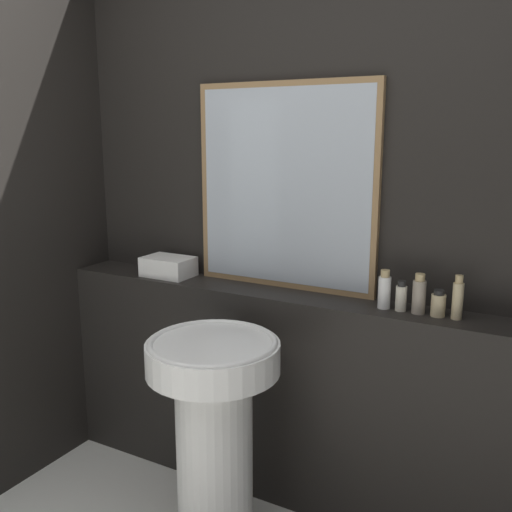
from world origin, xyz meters
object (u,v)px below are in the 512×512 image
Objects in this scene: pedestal_sink at (214,424)px; towel_stack at (168,267)px; body_wash_bottle at (438,304)px; hand_soap_bottle at (458,299)px; lotion_bottle at (419,295)px; conditioner_bottle at (401,297)px; shampoo_bottle at (384,291)px; mirror at (285,187)px.

pedestal_sink is 0.84m from towel_stack.
hand_soap_bottle reaches higher than body_wash_bottle.
pedestal_sink is 3.70× the size of towel_stack.
body_wash_bottle is (0.07, 0.00, -0.02)m from lotion_bottle.
hand_soap_bottle is at bearing 0.00° from towel_stack.
lotion_bottle is (1.17, 0.00, 0.03)m from towel_stack.
body_wash_bottle reaches higher than pedestal_sink.
shampoo_bottle is at bearing 180.00° from conditioner_bottle.
conditioner_bottle is 0.07m from lotion_bottle.
lotion_bottle is at bearing 0.00° from conditioner_bottle.
towel_stack is 1.41× the size of hand_soap_bottle.
conditioner_bottle is 0.77× the size of lotion_bottle.
lotion_bottle is at bearing 0.00° from shampoo_bottle.
body_wash_bottle is (0.20, 0.00, -0.02)m from shampoo_bottle.
lotion_bottle is at bearing 180.00° from hand_soap_bottle.
conditioner_bottle is 0.14m from body_wash_bottle.
conditioner_bottle is 0.21m from hand_soap_bottle.
shampoo_bottle reaches higher than conditioner_bottle.
towel_stack is at bearing 180.00° from conditioner_bottle.
conditioner_bottle is at bearing 180.00° from body_wash_bottle.
mirror reaches higher than hand_soap_bottle.
towel_stack is 1.11m from conditioner_bottle.
towel_stack is 1.52× the size of lotion_bottle.
mirror reaches higher than conditioner_bottle.
hand_soap_bottle is (0.07, 0.00, 0.03)m from body_wash_bottle.
pedestal_sink is at bearing -148.07° from body_wash_bottle.
pedestal_sink is 0.98× the size of mirror.
hand_soap_bottle reaches higher than lotion_bottle.
body_wash_bottle is (0.14, 0.00, -0.01)m from conditioner_bottle.
conditioner_bottle is (0.07, 0.00, -0.02)m from shampoo_bottle.
mirror is at bearing 172.23° from body_wash_bottle.
hand_soap_bottle is (0.27, 0.00, 0.01)m from shampoo_bottle.
shampoo_bottle is 0.13m from lotion_bottle.
mirror is at bearing 9.42° from towel_stack.
hand_soap_bottle reaches higher than conditioner_bottle.
pedestal_sink is 5.61× the size of lotion_bottle.
hand_soap_bottle reaches higher than towel_stack.
towel_stack is 1.17m from lotion_bottle.
hand_soap_bottle is at bearing 0.00° from shampoo_bottle.
mirror is at bearing 87.31° from pedestal_sink.
pedestal_sink is at bearing -142.25° from conditioner_bottle.
mirror is 5.32× the size of hand_soap_bottle.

